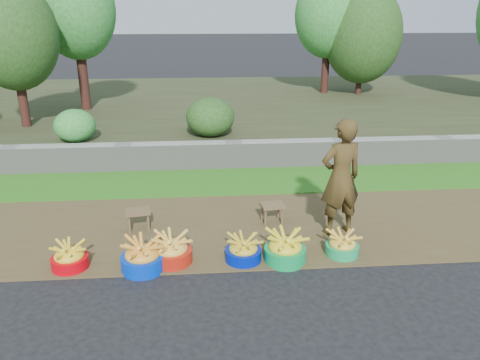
{
  "coord_description": "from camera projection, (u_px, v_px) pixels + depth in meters",
  "views": [
    {
      "loc": [
        -0.62,
        -5.08,
        3.1
      ],
      "look_at": [
        -0.1,
        1.3,
        0.75
      ],
      "focal_mm": 35.0,
      "sensor_mm": 36.0,
      "label": 1
    }
  ],
  "objects": [
    {
      "name": "ground_plane",
      "position": [
        256.0,
        271.0,
        5.86
      ],
      "size": [
        120.0,
        120.0,
        0.0
      ],
      "primitive_type": "plane",
      "color": "black",
      "rests_on": "ground"
    },
    {
      "name": "dirt_shoulder",
      "position": [
        247.0,
        227.0,
        7.03
      ],
      "size": [
        80.0,
        2.5,
        0.02
      ],
      "primitive_type": "cube",
      "color": "#4C3F23",
      "rests_on": "ground"
    },
    {
      "name": "grass_verge",
      "position": [
        237.0,
        181.0,
        8.9
      ],
      "size": [
        80.0,
        1.5,
        0.04
      ],
      "primitive_type": "cube",
      "color": "#2C7019",
      "rests_on": "ground"
    },
    {
      "name": "retaining_wall",
      "position": [
        234.0,
        155.0,
        9.6
      ],
      "size": [
        80.0,
        0.35,
        0.55
      ],
      "primitive_type": "cube",
      "color": "gray",
      "rests_on": "ground"
    },
    {
      "name": "earth_bank",
      "position": [
        223.0,
        109.0,
        14.2
      ],
      "size": [
        80.0,
        10.0,
        0.5
      ],
      "primitive_type": "cube",
      "color": "#33381F",
      "rests_on": "ground"
    },
    {
      "name": "vegetation",
      "position": [
        169.0,
        26.0,
        12.52
      ],
      "size": [
        34.48,
        7.85,
        4.35
      ],
      "color": "black",
      "rests_on": "earth_bank"
    },
    {
      "name": "basin_a",
      "position": [
        70.0,
        258.0,
        5.88
      ],
      "size": [
        0.46,
        0.46,
        0.34
      ],
      "color": "#C4010C",
      "rests_on": "ground"
    },
    {
      "name": "basin_b",
      "position": [
        143.0,
        257.0,
        5.84
      ],
      "size": [
        0.55,
        0.55,
        0.41
      ],
      "color": "#002FC6",
      "rests_on": "ground"
    },
    {
      "name": "basin_c",
      "position": [
        171.0,
        251.0,
        6.0
      ],
      "size": [
        0.53,
        0.53,
        0.4
      ],
      "color": "#AB1B0E",
      "rests_on": "ground"
    },
    {
      "name": "basin_d",
      "position": [
        243.0,
        250.0,
        6.05
      ],
      "size": [
        0.47,
        0.47,
        0.35
      ],
      "color": "#0016A3",
      "rests_on": "ground"
    },
    {
      "name": "basin_e",
      "position": [
        285.0,
        249.0,
        6.04
      ],
      "size": [
        0.54,
        0.54,
        0.41
      ],
      "color": "#098F44",
      "rests_on": "ground"
    },
    {
      "name": "basin_f",
      "position": [
        342.0,
        245.0,
        6.19
      ],
      "size": [
        0.44,
        0.44,
        0.33
      ],
      "color": "#179554",
      "rests_on": "ground"
    },
    {
      "name": "stool_left",
      "position": [
        138.0,
        214.0,
        6.85
      ],
      "size": [
        0.39,
        0.32,
        0.31
      ],
      "rotation": [
        0.0,
        0.0,
        0.16
      ],
      "color": "brown",
      "rests_on": "dirt_shoulder"
    },
    {
      "name": "stool_right",
      "position": [
        272.0,
        208.0,
        7.08
      ],
      "size": [
        0.38,
        0.31,
        0.3
      ],
      "rotation": [
        0.0,
        0.0,
        0.15
      ],
      "color": "brown",
      "rests_on": "dirt_shoulder"
    },
    {
      "name": "vendor_woman",
      "position": [
        341.0,
        178.0,
        6.56
      ],
      "size": [
        0.7,
        0.54,
        1.7
      ],
      "primitive_type": "imported",
      "rotation": [
        0.0,
        0.0,
        3.38
      ],
      "color": "black",
      "rests_on": "dirt_shoulder"
    }
  ]
}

